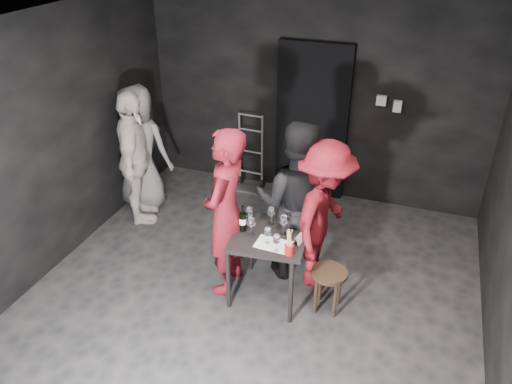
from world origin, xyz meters
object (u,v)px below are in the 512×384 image
(man_maroon, at_px, (324,211))
(bystander_cream, at_px, (133,151))
(tasting_table, at_px, (270,242))
(bystander_grey, at_px, (139,142))
(server_red, at_px, (225,198))
(breadstick_cup, at_px, (289,243))
(stool, at_px, (329,279))
(woman_black, at_px, (296,189))
(wine_bottle, at_px, (243,221))
(hand_truck, at_px, (250,175))

(man_maroon, height_order, bystander_cream, bystander_cream)
(tasting_table, height_order, bystander_grey, bystander_grey)
(tasting_table, height_order, bystander_cream, bystander_cream)
(server_red, height_order, bystander_cream, server_red)
(tasting_table, relative_size, breadstick_cup, 2.72)
(stool, relative_size, man_maroon, 0.26)
(tasting_table, xyz_separation_m, bystander_cream, (-2.00, 0.81, 0.31))
(stool, relative_size, server_red, 0.22)
(bystander_cream, xyz_separation_m, bystander_grey, (-0.14, 0.36, -0.06))
(tasting_table, relative_size, stool, 1.60)
(woman_black, height_order, wine_bottle, woman_black)
(wine_bottle, xyz_separation_m, breadstick_cup, (0.54, -0.22, 0.02))
(server_red, distance_m, woman_black, 0.74)
(server_red, bearing_deg, bystander_cream, -119.64)
(tasting_table, relative_size, bystander_grey, 0.41)
(hand_truck, height_order, woman_black, woman_black)
(server_red, bearing_deg, wine_bottle, 82.92)
(breadstick_cup, bearing_deg, man_maroon, 74.05)
(tasting_table, xyz_separation_m, wine_bottle, (-0.27, -0.03, 0.21))
(hand_truck, xyz_separation_m, breadstick_cup, (1.24, -2.30, 0.67))
(server_red, height_order, wine_bottle, server_red)
(hand_truck, relative_size, tasting_table, 1.47)
(bystander_grey, xyz_separation_m, breadstick_cup, (2.41, -1.41, -0.03))
(woman_black, distance_m, breadstick_cup, 0.74)
(tasting_table, distance_m, wine_bottle, 0.34)
(stool, xyz_separation_m, man_maroon, (-0.17, 0.39, 0.51))
(tasting_table, xyz_separation_m, man_maroon, (0.44, 0.37, 0.24))
(woman_black, xyz_separation_m, breadstick_cup, (0.15, -0.70, -0.16))
(bystander_grey, relative_size, wine_bottle, 6.50)
(wine_bottle, bearing_deg, server_red, 174.59)
(tasting_table, distance_m, breadstick_cup, 0.42)
(hand_truck, bearing_deg, breadstick_cup, -59.12)
(stool, height_order, bystander_grey, bystander_grey)
(woman_black, bearing_deg, hand_truck, -63.28)
(server_red, xyz_separation_m, breadstick_cup, (0.72, -0.23, -0.19))
(wine_bottle, bearing_deg, bystander_grey, 147.50)
(man_maroon, bearing_deg, wine_bottle, 123.23)
(stool, xyz_separation_m, bystander_grey, (-2.76, 1.19, 0.53))
(stool, distance_m, woman_black, 0.95)
(hand_truck, height_order, wine_bottle, hand_truck)
(tasting_table, distance_m, woman_black, 0.61)
(man_maroon, xyz_separation_m, breadstick_cup, (-0.18, -0.61, -0.02))
(tasting_table, height_order, man_maroon, man_maroon)
(man_maroon, relative_size, breadstick_cup, 6.47)
(wine_bottle, distance_m, breadstick_cup, 0.58)
(woman_black, distance_m, bystander_grey, 2.38)
(hand_truck, distance_m, wine_bottle, 2.29)
(server_red, xyz_separation_m, woman_black, (0.57, 0.47, -0.03))
(breadstick_cup, bearing_deg, stool, 32.92)
(bystander_cream, relative_size, bystander_grey, 1.07)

